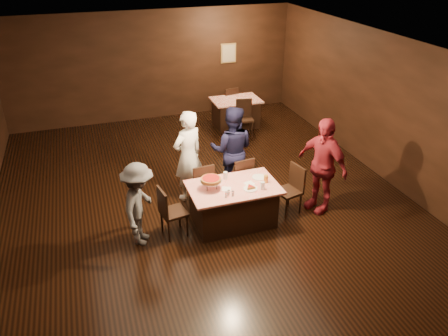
# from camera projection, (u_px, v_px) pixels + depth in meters

# --- Properties ---
(room) EXTENTS (10.00, 10.04, 3.02)m
(room) POSITION_uv_depth(u_px,v_px,m) (203.00, 101.00, 7.62)
(room) COLOR black
(room) RESTS_ON ground
(main_table) EXTENTS (1.60, 1.00, 0.77)m
(main_table) POSITION_uv_depth(u_px,v_px,m) (233.00, 205.00, 7.91)
(main_table) COLOR red
(main_table) RESTS_ON ground
(back_table) EXTENTS (1.30, 0.90, 0.77)m
(back_table) POSITION_uv_depth(u_px,v_px,m) (236.00, 113.00, 12.02)
(back_table) COLOR #AD1D0B
(back_table) RESTS_ON ground
(chair_far_left) EXTENTS (0.46, 0.46, 0.95)m
(chair_far_left) POSITION_uv_depth(u_px,v_px,m) (201.00, 184.00, 8.38)
(chair_far_left) COLOR black
(chair_far_left) RESTS_ON ground
(chair_far_right) EXTENTS (0.47, 0.47, 0.95)m
(chair_far_right) POSITION_uv_depth(u_px,v_px,m) (240.00, 178.00, 8.61)
(chair_far_right) COLOR black
(chair_far_right) RESTS_ON ground
(chair_end_left) EXTENTS (0.48, 0.48, 0.95)m
(chair_end_left) POSITION_uv_depth(u_px,v_px,m) (174.00, 211.00, 7.56)
(chair_end_left) COLOR black
(chair_end_left) RESTS_ON ground
(chair_end_right) EXTENTS (0.50, 0.50, 0.95)m
(chair_end_right) POSITION_uv_depth(u_px,v_px,m) (288.00, 190.00, 8.18)
(chair_end_right) COLOR black
(chair_end_right) RESTS_ON ground
(chair_back_near) EXTENTS (0.49, 0.49, 0.95)m
(chair_back_near) POSITION_uv_depth(u_px,v_px,m) (245.00, 119.00, 11.40)
(chair_back_near) COLOR black
(chair_back_near) RESTS_ON ground
(chair_back_far) EXTENTS (0.48, 0.48, 0.95)m
(chair_back_far) POSITION_uv_depth(u_px,v_px,m) (229.00, 103.00, 12.48)
(chair_back_far) COLOR black
(chair_back_far) RESTS_ON ground
(diner_white_jacket) EXTENTS (0.79, 0.68, 1.84)m
(diner_white_jacket) POSITION_uv_depth(u_px,v_px,m) (188.00, 156.00, 8.46)
(diner_white_jacket) COLOR white
(diner_white_jacket) RESTS_ON ground
(diner_navy_hoodie) EXTENTS (1.09, 0.99, 1.83)m
(diner_navy_hoodie) POSITION_uv_depth(u_px,v_px,m) (232.00, 150.00, 8.71)
(diner_navy_hoodie) COLOR black
(diner_navy_hoodie) RESTS_ON ground
(diner_grey_knit) EXTENTS (0.91, 1.11, 1.50)m
(diner_grey_knit) POSITION_uv_depth(u_px,v_px,m) (139.00, 204.00, 7.24)
(diner_grey_knit) COLOR #555559
(diner_grey_knit) RESTS_ON ground
(diner_red_shirt) EXTENTS (0.81, 1.19, 1.87)m
(diner_red_shirt) POSITION_uv_depth(u_px,v_px,m) (322.00, 165.00, 8.09)
(diner_red_shirt) COLOR maroon
(diner_red_shirt) RESTS_ON ground
(pizza_stand) EXTENTS (0.38, 0.38, 0.22)m
(pizza_stand) POSITION_uv_depth(u_px,v_px,m) (211.00, 180.00, 7.57)
(pizza_stand) COLOR black
(pizza_stand) RESTS_ON main_table
(plate_with_slice) EXTENTS (0.25, 0.25, 0.06)m
(plate_with_slice) POSITION_uv_depth(u_px,v_px,m) (250.00, 188.00, 7.64)
(plate_with_slice) COLOR white
(plate_with_slice) RESTS_ON main_table
(plate_empty) EXTENTS (0.25, 0.25, 0.01)m
(plate_empty) POSITION_uv_depth(u_px,v_px,m) (259.00, 177.00, 8.01)
(plate_empty) COLOR white
(plate_empty) RESTS_ON main_table
(glass_front_right) EXTENTS (0.08, 0.08, 0.14)m
(glass_front_right) POSITION_uv_depth(u_px,v_px,m) (263.00, 186.00, 7.61)
(glass_front_right) COLOR silver
(glass_front_right) RESTS_ON main_table
(glass_amber) EXTENTS (0.08, 0.08, 0.14)m
(glass_amber) POSITION_uv_depth(u_px,v_px,m) (266.00, 179.00, 7.82)
(glass_amber) COLOR #BF7F26
(glass_amber) RESTS_ON main_table
(glass_back) EXTENTS (0.08, 0.08, 0.14)m
(glass_back) POSITION_uv_depth(u_px,v_px,m) (225.00, 176.00, 7.93)
(glass_back) COLOR silver
(glass_back) RESTS_ON main_table
(condiments) EXTENTS (0.17, 0.10, 0.09)m
(condiments) POSITION_uv_depth(u_px,v_px,m) (229.00, 194.00, 7.42)
(condiments) COLOR silver
(condiments) RESTS_ON main_table
(napkin_center) EXTENTS (0.19, 0.19, 0.01)m
(napkin_center) POSITION_uv_depth(u_px,v_px,m) (249.00, 183.00, 7.81)
(napkin_center) COLOR white
(napkin_center) RESTS_ON main_table
(napkin_left) EXTENTS (0.21, 0.21, 0.01)m
(napkin_left) POSITION_uv_depth(u_px,v_px,m) (226.00, 189.00, 7.64)
(napkin_left) COLOR white
(napkin_left) RESTS_ON main_table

